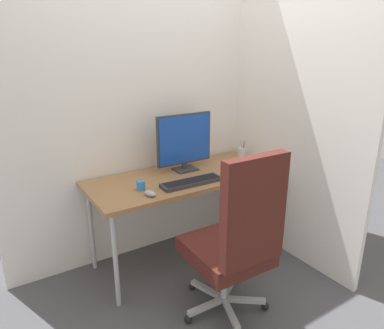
{
  "coord_description": "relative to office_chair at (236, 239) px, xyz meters",
  "views": [
    {
      "loc": [
        -1.32,
        -2.16,
        1.64
      ],
      "look_at": [
        0.02,
        -0.06,
        0.81
      ],
      "focal_mm": 33.12,
      "sensor_mm": 36.0,
      "label": 1
    }
  ],
  "objects": [
    {
      "name": "ground_plane",
      "position": [
        0.11,
        0.74,
        -0.56
      ],
      "size": [
        8.0,
        8.0,
        0.0
      ],
      "primitive_type": "plane",
      "color": "#4C4C51"
    },
    {
      "name": "wall_back",
      "position": [
        0.11,
        1.08,
        0.84
      ],
      "size": [
        2.6,
        0.04,
        2.8
      ],
      "primitive_type": "cube",
      "color": "white",
      "rests_on": "ground_plane"
    },
    {
      "name": "wall_side_right",
      "position": [
        0.88,
        0.59,
        0.84
      ],
      "size": [
        0.04,
        1.73,
        2.8
      ],
      "primitive_type": "cube",
      "color": "white",
      "rests_on": "ground_plane"
    },
    {
      "name": "desk",
      "position": [
        0.11,
        0.74,
        0.11
      ],
      "size": [
        1.49,
        0.62,
        0.71
      ],
      "color": "#996B42",
      "rests_on": "ground_plane"
    },
    {
      "name": "office_chair",
      "position": [
        0.0,
        0.0,
        0.0
      ],
      "size": [
        0.55,
        0.57,
        1.11
      ],
      "color": "black",
      "rests_on": "ground_plane"
    },
    {
      "name": "monitor",
      "position": [
        0.17,
        0.86,
        0.39
      ],
      "size": [
        0.47,
        0.14,
        0.45
      ],
      "color": "#333338",
      "rests_on": "desk"
    },
    {
      "name": "keyboard",
      "position": [
        0.05,
        0.57,
        0.17
      ],
      "size": [
        0.46,
        0.14,
        0.03
      ],
      "color": "#333338",
      "rests_on": "desk"
    },
    {
      "name": "mouse",
      "position": [
        -0.29,
        0.53,
        0.17
      ],
      "size": [
        0.07,
        0.11,
        0.04
      ],
      "primitive_type": "ellipsoid",
      "rotation": [
        0.0,
        0.0,
        0.23
      ],
      "color": "#9EA0A5",
      "rests_on": "desk"
    },
    {
      "name": "pen_holder",
      "position": [
        0.73,
        0.82,
        0.21
      ],
      "size": [
        0.07,
        0.07,
        0.17
      ],
      "color": "silver",
      "rests_on": "desk"
    },
    {
      "name": "notebook",
      "position": [
        0.61,
        0.61,
        0.16
      ],
      "size": [
        0.19,
        0.2,
        0.01
      ],
      "primitive_type": "cube",
      "rotation": [
        0.0,
        0.0,
        -0.32
      ],
      "color": "silver",
      "rests_on": "desk"
    },
    {
      "name": "desk_clamp_accessory",
      "position": [
        -0.3,
        0.66,
        0.19
      ],
      "size": [
        0.05,
        0.05,
        0.07
      ],
      "primitive_type": "cube",
      "color": "#337FD8",
      "rests_on": "desk"
    }
  ]
}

